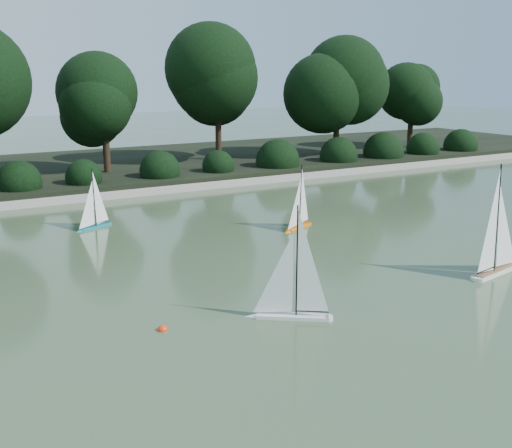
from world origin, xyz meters
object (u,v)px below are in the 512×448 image
object	(u,v)px
sailboat_white_b	(500,255)
sailboat_teal	(92,219)
sailboat_white_a	(286,300)
race_buoy	(163,330)
sailboat_orange	(297,218)

from	to	relation	value
sailboat_white_b	sailboat_teal	distance (m)	7.95
sailboat_white_a	race_buoy	distance (m)	1.66
sailboat_orange	sailboat_teal	world-z (taller)	sailboat_orange
sailboat_orange	sailboat_teal	distance (m)	4.26
sailboat_orange	sailboat_teal	size ratio (longest dim) A/B	1.08
sailboat_white_a	race_buoy	bearing A→B (deg)	164.09
sailboat_white_a	race_buoy	xyz separation A→B (m)	(-1.57, 0.45, -0.26)
race_buoy	sailboat_orange	bearing A→B (deg)	38.78
sailboat_white_a	sailboat_white_b	bearing A→B (deg)	-1.27
sailboat_white_a	race_buoy	size ratio (longest dim) A/B	11.72
sailboat_white_b	sailboat_orange	bearing A→B (deg)	106.63
sailboat_white_a	sailboat_teal	bearing A→B (deg)	97.41
sailboat_orange	sailboat_teal	bearing A→B (deg)	149.35
sailboat_white_a	sailboat_teal	distance (m)	6.23
sailboat_white_a	sailboat_orange	xyz separation A→B (m)	(2.86, 4.01, -0.03)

